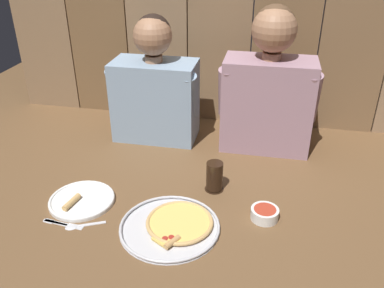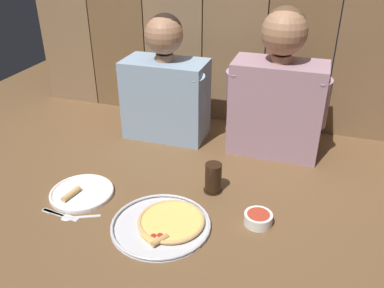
% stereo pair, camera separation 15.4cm
% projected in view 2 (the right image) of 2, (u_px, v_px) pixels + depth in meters
% --- Properties ---
extents(ground_plane, '(3.20, 3.20, 0.00)m').
position_uv_depth(ground_plane, '(186.00, 197.00, 1.54)').
color(ground_plane, brown).
extents(pizza_tray, '(0.35, 0.35, 0.03)m').
position_uv_depth(pizza_tray, '(165.00, 224.00, 1.39)').
color(pizza_tray, silver).
rests_on(pizza_tray, ground).
extents(dinner_plate, '(0.24, 0.24, 0.03)m').
position_uv_depth(dinner_plate, '(82.00, 193.00, 1.55)').
color(dinner_plate, white).
rests_on(dinner_plate, ground).
extents(drinking_glass, '(0.07, 0.07, 0.12)m').
position_uv_depth(drinking_glass, '(213.00, 178.00, 1.55)').
color(drinking_glass, black).
rests_on(drinking_glass, ground).
extents(dipping_bowl, '(0.10, 0.10, 0.04)m').
position_uv_depth(dipping_bowl, '(258.00, 218.00, 1.40)').
color(dipping_bowl, white).
rests_on(dipping_bowl, ground).
extents(table_fork, '(0.13, 0.03, 0.01)m').
position_uv_depth(table_fork, '(56.00, 214.00, 1.45)').
color(table_fork, silver).
rests_on(table_fork, ground).
extents(table_knife, '(0.16, 0.03, 0.01)m').
position_uv_depth(table_knife, '(60.00, 214.00, 1.45)').
color(table_knife, silver).
rests_on(table_knife, ground).
extents(table_spoon, '(0.14, 0.08, 0.01)m').
position_uv_depth(table_spoon, '(74.00, 217.00, 1.43)').
color(table_spoon, silver).
rests_on(table_spoon, ground).
extents(diner_left, '(0.42, 0.21, 0.58)m').
position_uv_depth(diner_left, '(165.00, 85.00, 1.88)').
color(diner_left, '#849EB7').
rests_on(diner_left, ground).
extents(diner_right, '(0.43, 0.21, 0.64)m').
position_uv_depth(diner_right, '(278.00, 90.00, 1.73)').
color(diner_right, gray).
rests_on(diner_right, ground).
extents(wooden_backdrop_wall, '(2.19, 0.03, 1.19)m').
position_uv_depth(wooden_backdrop_wall, '(236.00, 4.00, 1.88)').
color(wooden_backdrop_wall, '#836446').
rests_on(wooden_backdrop_wall, ground).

